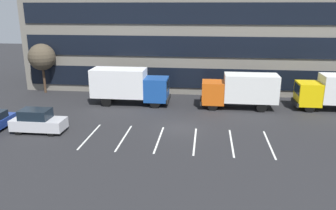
% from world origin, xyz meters
% --- Properties ---
extents(ground_plane, '(120.00, 120.00, 0.00)m').
position_xyz_m(ground_plane, '(0.00, 0.00, 0.00)').
color(ground_plane, '#262628').
extents(office_building, '(39.66, 13.67, 14.40)m').
position_xyz_m(office_building, '(0.00, 17.95, 7.20)').
color(office_building, slate).
rests_on(office_building, ground_plane).
extents(lot_markings, '(14.14, 5.40, 0.01)m').
position_xyz_m(lot_markings, '(-0.00, -2.74, 0.00)').
color(lot_markings, silver).
rests_on(lot_markings, ground_plane).
extents(box_truck_blue, '(8.08, 2.68, 3.75)m').
position_xyz_m(box_truck_blue, '(-5.91, 6.58, 2.11)').
color(box_truck_blue, '#194799').
rests_on(box_truck_blue, ground_plane).
extents(box_truck_orange, '(7.57, 2.51, 3.51)m').
position_xyz_m(box_truck_orange, '(5.58, 6.36, 1.97)').
color(box_truck_orange, '#D85914').
rests_on(box_truck_orange, ground_plane).
extents(suv_silver, '(4.29, 1.82, 1.94)m').
position_xyz_m(suv_silver, '(-11.47, -2.30, 0.94)').
color(suv_silver, silver).
rests_on(suv_silver, ground_plane).
extents(bare_tree, '(3.09, 3.09, 5.80)m').
position_xyz_m(bare_tree, '(-17.00, 10.24, 4.23)').
color(bare_tree, '#473323').
rests_on(bare_tree, ground_plane).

